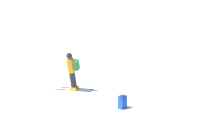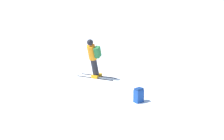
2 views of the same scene
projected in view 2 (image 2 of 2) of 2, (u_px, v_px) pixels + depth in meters
The scene contains 3 objects.
ground_plane at pixel (121, 72), 14.09m from camera, with size 300.00×300.00×0.00m, color white.
skier at pixel (93, 57), 12.83m from camera, with size 1.47×1.68×1.78m.
spare_backpack at pixel (139, 95), 10.52m from camera, with size 0.32×0.25×0.50m.
Camera 2 is at (7.96, 10.95, 3.91)m, focal length 50.00 mm.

